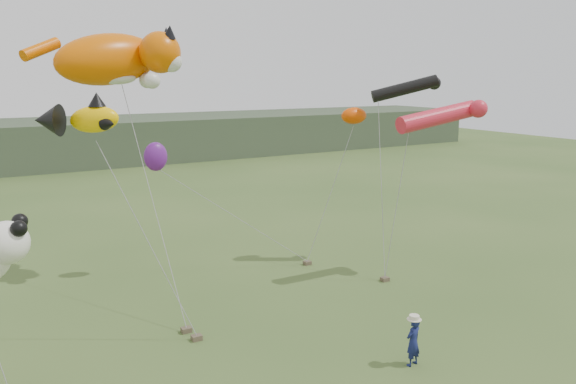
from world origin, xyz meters
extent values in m
plane|color=#385123|center=(0.00, 0.00, 0.00)|extent=(120.00, 120.00, 0.00)
cube|color=#2D3D28|center=(0.00, 45.00, 2.00)|extent=(90.00, 12.00, 4.00)
imported|color=#151C4F|center=(1.63, -0.20, 0.71)|extent=(0.57, 0.43, 1.42)
cube|color=brown|center=(-3.19, 4.99, 0.08)|extent=(0.31, 0.25, 0.16)
cube|color=brown|center=(-3.10, 4.31, 0.08)|extent=(0.31, 0.25, 0.16)
cube|color=brown|center=(5.27, 5.38, 0.08)|extent=(0.31, 0.25, 0.16)
cube|color=brown|center=(3.65, 8.62, 0.08)|extent=(0.31, 0.25, 0.16)
ellipsoid|color=#D85A00|center=(-3.71, 11.10, 8.65)|extent=(4.66, 2.87, 2.34)
sphere|color=#D85A00|center=(-1.98, 10.23, 8.91)|extent=(1.56, 1.56, 1.56)
cone|color=black|center=(-1.72, 9.80, 9.64)|extent=(0.49, 0.59, 0.59)
cone|color=black|center=(-1.54, 10.66, 9.64)|extent=(0.49, 0.56, 0.55)
sphere|color=silver|center=(-1.63, 9.97, 8.56)|extent=(0.78, 0.78, 0.78)
ellipsoid|color=silver|center=(-3.54, 10.84, 7.96)|extent=(1.52, 0.76, 0.48)
sphere|color=silver|center=(-2.50, 9.71, 7.87)|extent=(0.61, 0.61, 0.61)
sphere|color=silver|center=(-2.32, 10.92, 7.87)|extent=(0.61, 0.61, 0.61)
cylinder|color=#D85A00|center=(-5.96, 11.79, 8.99)|extent=(1.61, 1.18, 0.94)
ellipsoid|color=#FFC000|center=(-5.43, 5.68, 6.81)|extent=(1.58, 1.30, 0.88)
cone|color=black|center=(-6.65, 5.99, 6.81)|extent=(1.09, 1.15, 0.91)
cone|color=black|center=(-5.33, 5.68, 7.37)|extent=(0.51, 0.51, 0.41)
cone|color=black|center=(-5.13, 5.18, 6.71)|extent=(0.54, 0.57, 0.41)
cone|color=black|center=(-5.13, 6.19, 6.71)|extent=(0.54, 0.57, 0.41)
cylinder|color=black|center=(7.48, 7.16, 7.51)|extent=(2.67, 1.85, 1.18)
sphere|color=black|center=(8.72, 6.72, 7.74)|extent=(0.55, 0.55, 0.55)
cylinder|color=red|center=(7.22, 4.92, 6.49)|extent=(3.63, 0.91, 1.21)
sphere|color=red|center=(8.82, 4.35, 6.78)|extent=(0.71, 0.71, 0.71)
sphere|color=white|center=(-8.07, 3.84, 4.02)|extent=(1.08, 1.08, 1.08)
sphere|color=black|center=(-7.80, 3.47, 4.43)|extent=(0.40, 0.40, 0.40)
sphere|color=black|center=(-7.71, 4.24, 4.43)|extent=(0.40, 0.40, 0.40)
ellipsoid|color=#DE4301|center=(5.77, 8.35, 6.38)|extent=(1.21, 0.71, 0.71)
ellipsoid|color=#5F197E|center=(-2.26, 10.51, 4.92)|extent=(0.94, 0.63, 1.15)
camera|label=1|loc=(-8.73, -11.05, 8.02)|focal=35.00mm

